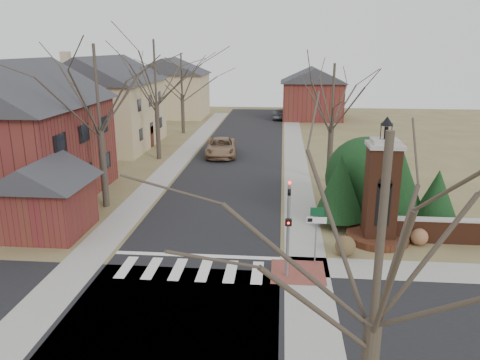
# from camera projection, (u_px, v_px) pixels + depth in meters

# --- Properties ---
(ground) EXTENTS (120.00, 120.00, 0.00)m
(ground) POSITION_uv_depth(u_px,v_px,m) (188.00, 278.00, 20.33)
(ground) COLOR brown
(ground) RESTS_ON ground
(main_street) EXTENTS (8.00, 70.00, 0.01)m
(main_street) POSITION_uv_depth(u_px,v_px,m) (237.00, 160.00, 41.39)
(main_street) COLOR black
(main_street) RESTS_ON ground
(cross_street) EXTENTS (120.00, 8.00, 0.01)m
(cross_street) POSITION_uv_depth(u_px,v_px,m) (172.00, 317.00, 17.46)
(cross_street) COLOR black
(cross_street) RESTS_ON ground
(crosswalk_zone) EXTENTS (8.00, 2.20, 0.02)m
(crosswalk_zone) POSITION_uv_depth(u_px,v_px,m) (191.00, 270.00, 21.09)
(crosswalk_zone) COLOR silver
(crosswalk_zone) RESTS_ON ground
(stop_bar) EXTENTS (8.00, 0.35, 0.02)m
(stop_bar) POSITION_uv_depth(u_px,v_px,m) (197.00, 256.00, 22.53)
(stop_bar) COLOR silver
(stop_bar) RESTS_ON ground
(sidewalk_right_main) EXTENTS (2.00, 60.00, 0.02)m
(sidewalk_right_main) POSITION_uv_depth(u_px,v_px,m) (296.00, 162.00, 40.94)
(sidewalk_right_main) COLOR gray
(sidewalk_right_main) RESTS_ON ground
(sidewalk_left) EXTENTS (2.00, 60.00, 0.02)m
(sidewalk_left) POSITION_uv_depth(u_px,v_px,m) (179.00, 159.00, 41.84)
(sidewalk_left) COLOR gray
(sidewalk_left) RESTS_ON ground
(curb_apron) EXTENTS (2.40, 2.40, 0.02)m
(curb_apron) POSITION_uv_depth(u_px,v_px,m) (298.00, 272.00, 20.87)
(curb_apron) COLOR brown
(curb_apron) RESTS_ON ground
(traffic_signal_pole) EXTENTS (0.28, 0.41, 4.50)m
(traffic_signal_pole) POSITION_uv_depth(u_px,v_px,m) (288.00, 221.00, 19.79)
(traffic_signal_pole) COLOR slate
(traffic_signal_pole) RESTS_ON ground
(sign_post) EXTENTS (0.90, 0.07, 2.75)m
(sign_post) POSITION_uv_depth(u_px,v_px,m) (316.00, 224.00, 21.21)
(sign_post) COLOR slate
(sign_post) RESTS_ON ground
(brick_gate_monument) EXTENTS (3.20, 3.20, 6.47)m
(brick_gate_monument) POSITION_uv_depth(u_px,v_px,m) (380.00, 201.00, 23.74)
(brick_gate_monument) COLOR #4F2717
(brick_gate_monument) RESTS_ON ground
(brick_garden_wall) EXTENTS (7.50, 0.50, 1.30)m
(brick_garden_wall) POSITION_uv_depth(u_px,v_px,m) (468.00, 231.00, 23.77)
(brick_garden_wall) COLOR #4F2717
(brick_garden_wall) RESTS_ON ground
(house_brick_left) EXTENTS (9.80, 11.80, 9.42)m
(house_brick_left) POSITION_uv_depth(u_px,v_px,m) (15.00, 129.00, 29.74)
(house_brick_left) COLOR maroon
(house_brick_left) RESTS_ON ground
(house_stucco_left) EXTENTS (9.80, 12.80, 9.28)m
(house_stucco_left) POSITION_uv_depth(u_px,v_px,m) (105.00, 100.00, 46.08)
(house_stucco_left) COLOR #CAAD87
(house_stucco_left) RESTS_ON ground
(garage_left) EXTENTS (4.80, 4.80, 4.29)m
(garage_left) POSITION_uv_depth(u_px,v_px,m) (45.00, 193.00, 24.75)
(garage_left) COLOR maroon
(garage_left) RESTS_ON ground
(house_distant_left) EXTENTS (10.80, 8.80, 8.53)m
(house_distant_left) POSITION_uv_depth(u_px,v_px,m) (170.00, 87.00, 66.15)
(house_distant_left) COLOR #CAAD87
(house_distant_left) RESTS_ON ground
(house_distant_right) EXTENTS (8.80, 8.80, 7.30)m
(house_distant_right) POSITION_uv_depth(u_px,v_px,m) (312.00, 92.00, 64.59)
(house_distant_right) COLOR maroon
(house_distant_right) RESTS_ON ground
(evergreen_near) EXTENTS (2.80, 2.80, 4.10)m
(evergreen_near) POSITION_uv_depth(u_px,v_px,m) (340.00, 186.00, 25.78)
(evergreen_near) COLOR #473D33
(evergreen_near) RESTS_ON ground
(evergreen_mid) EXTENTS (3.40, 3.40, 4.70)m
(evergreen_mid) POSITION_uv_depth(u_px,v_px,m) (397.00, 177.00, 26.56)
(evergreen_mid) COLOR #473D33
(evergreen_mid) RESTS_ON ground
(evergreen_far) EXTENTS (2.40, 2.40, 3.30)m
(evergreen_far) POSITION_uv_depth(u_px,v_px,m) (437.00, 195.00, 25.62)
(evergreen_far) COLOR #473D33
(evergreen_far) RESTS_ON ground
(evergreen_mass) EXTENTS (4.80, 4.80, 4.80)m
(evergreen_mass) POSITION_uv_depth(u_px,v_px,m) (366.00, 173.00, 27.99)
(evergreen_mass) COLOR black
(evergreen_mass) RESTS_ON ground
(bare_tree_0) EXTENTS (8.05, 8.05, 11.15)m
(bare_tree_0) POSITION_uv_depth(u_px,v_px,m) (96.00, 82.00, 27.44)
(bare_tree_0) COLOR #473D33
(bare_tree_0) RESTS_ON ground
(bare_tree_1) EXTENTS (8.40, 8.40, 11.64)m
(bare_tree_1) POSITION_uv_depth(u_px,v_px,m) (155.00, 67.00, 39.79)
(bare_tree_1) COLOR #473D33
(bare_tree_1) RESTS_ON ground
(bare_tree_2) EXTENTS (7.35, 7.35, 10.19)m
(bare_tree_2) POSITION_uv_depth(u_px,v_px,m) (181.00, 71.00, 52.56)
(bare_tree_2) COLOR #473D33
(bare_tree_2) RESTS_ON ground
(bare_tree_3) EXTENTS (7.00, 7.00, 9.70)m
(bare_tree_3) POSITION_uv_depth(u_px,v_px,m) (333.00, 91.00, 33.16)
(bare_tree_3) COLOR #473D33
(bare_tree_3) RESTS_ON ground
(bare_tree_4) EXTENTS (6.65, 6.65, 9.21)m
(bare_tree_4) POSITION_uv_depth(u_px,v_px,m) (382.00, 219.00, 9.44)
(bare_tree_4) COLOR #473D33
(bare_tree_4) RESTS_ON ground
(pickup_truck) EXTENTS (3.22, 6.05, 1.62)m
(pickup_truck) POSITION_uv_depth(u_px,v_px,m) (221.00, 147.00, 42.88)
(pickup_truck) COLOR #906D4E
(pickup_truck) RESTS_ON ground
(distant_car) EXTENTS (1.54, 4.28, 1.40)m
(distant_car) POSITION_uv_depth(u_px,v_px,m) (278.00, 114.00, 64.59)
(distant_car) COLOR #393D41
(distant_car) RESTS_ON ground
(dry_shrub_left) EXTENTS (0.99, 0.99, 0.99)m
(dry_shrub_left) POSITION_uv_depth(u_px,v_px,m) (345.00, 246.00, 22.45)
(dry_shrub_left) COLOR brown
(dry_shrub_left) RESTS_ON ground
(dry_shrub_right) EXTENTS (0.87, 0.87, 0.87)m
(dry_shrub_right) POSITION_uv_depth(u_px,v_px,m) (419.00, 237.00, 23.66)
(dry_shrub_right) COLOR brown
(dry_shrub_right) RESTS_ON ground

